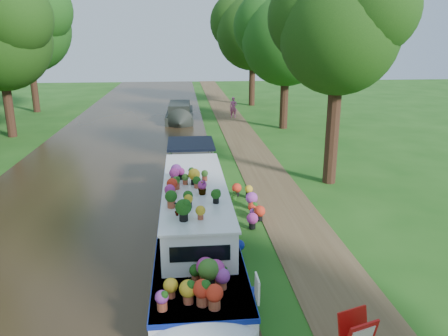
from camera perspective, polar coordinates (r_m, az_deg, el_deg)
ground at (r=16.18m, az=4.05°, el=-5.65°), size 100.00×100.00×0.00m
canal_water at (r=16.33m, az=-17.32°, el=-6.15°), size 10.00×100.00×0.02m
towpath at (r=16.41m, az=8.21°, el=-5.40°), size 2.20×100.00×0.03m
plant_boat at (r=13.57m, az=-3.76°, el=-6.26°), size 2.29×13.52×2.28m
tree_near_overhang at (r=18.92m, az=14.81°, el=17.57°), size 5.52×5.28×8.99m
tree_near_mid at (r=30.66m, az=8.13°, el=17.07°), size 6.90×6.60×9.40m
tree_near_far at (r=41.37m, az=3.76°, el=17.90°), size 7.59×7.26×10.30m
tree_far_d at (r=40.81m, az=-24.43°, el=17.03°), size 8.05×7.70×10.85m
second_boat at (r=34.02m, az=-5.80°, el=7.13°), size 2.14×6.97×1.34m
pedestrian_pink at (r=34.94m, az=1.23°, el=7.94°), size 0.67×0.54×1.61m
verge_plant at (r=17.21m, az=1.39°, el=-3.50°), size 0.46×0.43×0.40m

